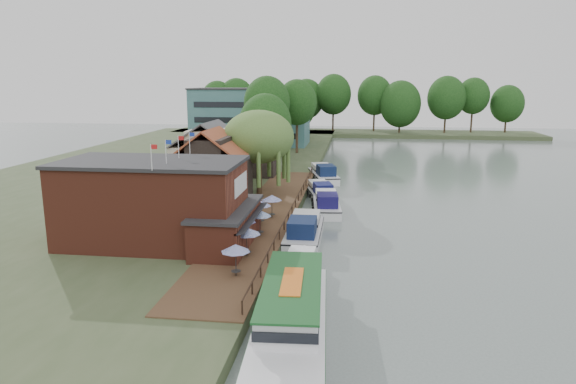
{
  "coord_description": "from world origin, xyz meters",
  "views": [
    {
      "loc": [
        1.19,
        -41.87,
        14.82
      ],
      "look_at": [
        -6.0,
        12.0,
        3.0
      ],
      "focal_mm": 32.0,
      "sensor_mm": 36.0,
      "label": 1
    }
  ],
  "objects_px": {
    "swan": "(317,310)",
    "hotel_block": "(251,116)",
    "cottage_b": "(211,154)",
    "umbrella_5": "(272,206)",
    "cruiser_3": "(320,189)",
    "umbrella_0": "(236,260)",
    "cottage_a": "(212,167)",
    "cottage_c": "(254,146)",
    "cruiser_2": "(327,201)",
    "umbrella_4": "(261,212)",
    "willow": "(259,153)",
    "pub": "(175,203)",
    "tour_boat": "(291,311)",
    "cruiser_0": "(298,266)",
    "umbrella_1": "(247,242)",
    "umbrella_3": "(260,223)",
    "cruiser_4": "(323,172)",
    "umbrella_2": "(244,229)",
    "cruiser_1": "(304,227)"
  },
  "relations": [
    {
      "from": "umbrella_0",
      "to": "cruiser_3",
      "type": "relative_size",
      "value": 0.25
    },
    {
      "from": "umbrella_5",
      "to": "cruiser_3",
      "type": "height_order",
      "value": "umbrella_5"
    },
    {
      "from": "umbrella_5",
      "to": "cruiser_0",
      "type": "bearing_deg",
      "value": -72.49
    },
    {
      "from": "cottage_b",
      "to": "cruiser_1",
      "type": "bearing_deg",
      "value": -53.49
    },
    {
      "from": "cottage_b",
      "to": "umbrella_0",
      "type": "relative_size",
      "value": 4.04
    },
    {
      "from": "cruiser_4",
      "to": "cottage_b",
      "type": "bearing_deg",
      "value": -158.34
    },
    {
      "from": "umbrella_2",
      "to": "tour_boat",
      "type": "xyz_separation_m",
      "value": [
        5.9,
        -14.01,
        -0.66
      ]
    },
    {
      "from": "pub",
      "to": "cottage_c",
      "type": "distance_m",
      "value": 34.01
    },
    {
      "from": "pub",
      "to": "umbrella_2",
      "type": "bearing_deg",
      "value": 7.2
    },
    {
      "from": "willow",
      "to": "cruiser_4",
      "type": "height_order",
      "value": "willow"
    },
    {
      "from": "hotel_block",
      "to": "cruiser_2",
      "type": "height_order",
      "value": "hotel_block"
    },
    {
      "from": "cottage_c",
      "to": "swan",
      "type": "distance_m",
      "value": 46.02
    },
    {
      "from": "cottage_c",
      "to": "cruiser_0",
      "type": "distance_m",
      "value": 40.08
    },
    {
      "from": "willow",
      "to": "hotel_block",
      "type": "bearing_deg",
      "value": 102.71
    },
    {
      "from": "willow",
      "to": "cruiser_3",
      "type": "xyz_separation_m",
      "value": [
        7.29,
        3.47,
        -5.06
      ]
    },
    {
      "from": "umbrella_2",
      "to": "umbrella_5",
      "type": "bearing_deg",
      "value": 82.87
    },
    {
      "from": "cottage_a",
      "to": "umbrella_2",
      "type": "xyz_separation_m",
      "value": [
        6.8,
        -14.27,
        -2.96
      ]
    },
    {
      "from": "willow",
      "to": "cruiser_2",
      "type": "distance_m",
      "value": 10.37
    },
    {
      "from": "cottage_a",
      "to": "cottage_c",
      "type": "xyz_separation_m",
      "value": [
        1.0,
        19.0,
        0.0
      ]
    },
    {
      "from": "umbrella_2",
      "to": "umbrella_5",
      "type": "height_order",
      "value": "same"
    },
    {
      "from": "hotel_block",
      "to": "cottage_a",
      "type": "height_order",
      "value": "hotel_block"
    },
    {
      "from": "cottage_b",
      "to": "cruiser_0",
      "type": "height_order",
      "value": "cottage_b"
    },
    {
      "from": "cruiser_3",
      "to": "tour_boat",
      "type": "relative_size",
      "value": 0.64
    },
    {
      "from": "pub",
      "to": "cottage_b",
      "type": "distance_m",
      "value": 25.33
    },
    {
      "from": "cruiser_3",
      "to": "umbrella_0",
      "type": "bearing_deg",
      "value": -111.85
    },
    {
      "from": "umbrella_0",
      "to": "cruiser_2",
      "type": "height_order",
      "value": "umbrella_0"
    },
    {
      "from": "cottage_a",
      "to": "tour_boat",
      "type": "height_order",
      "value": "cottage_a"
    },
    {
      "from": "cottage_b",
      "to": "willow",
      "type": "distance_m",
      "value": 9.07
    },
    {
      "from": "cruiser_0",
      "to": "cruiser_2",
      "type": "xyz_separation_m",
      "value": [
        0.89,
        20.99,
        0.18
      ]
    },
    {
      "from": "cottage_a",
      "to": "cottage_b",
      "type": "relative_size",
      "value": 0.9
    },
    {
      "from": "cottage_c",
      "to": "swan",
      "type": "height_order",
      "value": "cottage_c"
    },
    {
      "from": "umbrella_0",
      "to": "umbrella_4",
      "type": "distance_m",
      "value": 13.64
    },
    {
      "from": "cottage_b",
      "to": "umbrella_5",
      "type": "bearing_deg",
      "value": -55.52
    },
    {
      "from": "tour_boat",
      "to": "swan",
      "type": "distance_m",
      "value": 3.91
    },
    {
      "from": "willow",
      "to": "cruiser_2",
      "type": "height_order",
      "value": "willow"
    },
    {
      "from": "umbrella_1",
      "to": "cruiser_1",
      "type": "relative_size",
      "value": 0.22
    },
    {
      "from": "cruiser_3",
      "to": "pub",
      "type": "bearing_deg",
      "value": -129.25
    },
    {
      "from": "cottage_c",
      "to": "umbrella_4",
      "type": "bearing_deg",
      "value": -77.32
    },
    {
      "from": "umbrella_5",
      "to": "umbrella_4",
      "type": "bearing_deg",
      "value": -105.57
    },
    {
      "from": "umbrella_4",
      "to": "cruiser_3",
      "type": "height_order",
      "value": "umbrella_4"
    },
    {
      "from": "swan",
      "to": "hotel_block",
      "type": "bearing_deg",
      "value": 104.55
    },
    {
      "from": "cruiser_1",
      "to": "swan",
      "type": "relative_size",
      "value": 24.73
    },
    {
      "from": "umbrella_0",
      "to": "umbrella_1",
      "type": "bearing_deg",
      "value": 91.43
    },
    {
      "from": "cottage_b",
      "to": "umbrella_0",
      "type": "bearing_deg",
      "value": -71.17
    },
    {
      "from": "cruiser_0",
      "to": "swan",
      "type": "height_order",
      "value": "cruiser_0"
    },
    {
      "from": "umbrella_1",
      "to": "tour_boat",
      "type": "xyz_separation_m",
      "value": [
        4.9,
        -10.56,
        -0.66
      ]
    },
    {
      "from": "umbrella_4",
      "to": "willow",
      "type": "bearing_deg",
      "value": 101.23
    },
    {
      "from": "umbrella_3",
      "to": "cruiser_2",
      "type": "distance_m",
      "value": 14.79
    },
    {
      "from": "pub",
      "to": "cruiser_3",
      "type": "xyz_separation_m",
      "value": [
        10.79,
        23.47,
        -3.49
      ]
    },
    {
      "from": "hotel_block",
      "to": "cruiser_4",
      "type": "bearing_deg",
      "value": -62.54
    }
  ]
}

